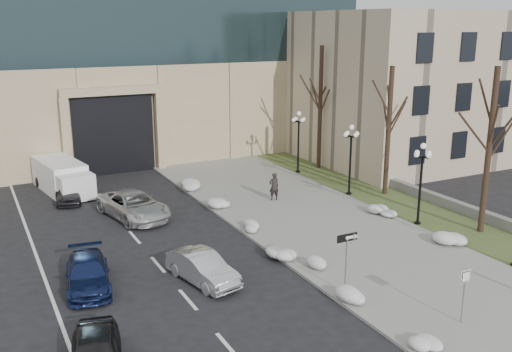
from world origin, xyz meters
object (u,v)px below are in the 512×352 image
Objects in this scene: car_d at (133,205)px; car_b at (202,268)px; car_c at (88,274)px; one_way_sign at (350,244)px; box_truck at (63,177)px; keep_sign at (465,285)px; car_e at (68,192)px; lamppost_d at (299,134)px; lamppost_b at (421,173)px; lamppost_c at (351,150)px; pedestrian at (274,186)px.

car_b is at bearing -99.85° from car_d.
car_c is (-4.60, 1.78, -0.03)m from car_b.
one_way_sign is at bearing -21.69° from car_c.
box_truck is 3.00× the size of keep_sign.
box_truck is at bearing 97.58° from car_e.
car_e is (-3.18, 14.89, -0.03)m from car_b.
keep_sign is 0.48× the size of lamppost_d.
car_e is at bearing 107.94° from car_d.
car_c is 15.63m from box_truck.
box_truck is at bearing 111.72° from keep_sign.
lamppost_d is (8.60, 18.16, 0.80)m from one_way_sign.
lamppost_b is (8.60, 5.16, 0.80)m from one_way_sign.
car_b reaches higher than car_e.
car_d is 14.29m from lamppost_c.
lamppost_d is (6.33, 22.21, 1.41)m from keep_sign.
pedestrian reaches higher than car_e.
lamppost_d reaches higher than one_way_sign.
car_e is 2.48m from box_truck.
pedestrian is at bearing -18.52° from car_d.
lamppost_c is (16.79, -7.18, 2.44)m from car_e.
one_way_sign reaches higher than car_c.
car_d is 1.48× the size of car_e.
one_way_sign is at bearing 118.71° from keep_sign.
car_c is 11.31m from one_way_sign.
car_d is 3.10× the size of pedestrian.
lamppost_b is at bearing -90.00° from lamppost_d.
box_truck is 1.43× the size of lamppost_d.
box_truck reaches higher than car_c.
lamppost_b and lamppost_d have the same top height.
car_d is (-0.33, 9.88, 0.10)m from car_b.
keep_sign is at bearing -30.35° from car_c.
lamppost_b reaches higher than one_way_sign.
lamppost_d is (13.94, 4.33, 2.30)m from car_d.
car_e is 21.80m from lamppost_b.
lamppost_c is at bearing 16.68° from car_b.
car_e is at bearing 140.83° from lamppost_b.
car_b is at bearing -133.77° from lamppost_d.
lamppost_b is 1.00× the size of lamppost_d.
car_e is 18.43m from lamppost_c.
pedestrian is 0.38× the size of lamppost_c.
lamppost_d is (18.21, 12.42, 2.43)m from car_c.
car_e is 25.19m from keep_sign.
box_truck is (0.09, 2.45, 0.37)m from car_e.
lamppost_c is at bearing -20.61° from car_d.
one_way_sign is (8.11, -21.29, 1.27)m from box_truck.
car_d is 2.45× the size of keep_sign.
lamppost_b is at bearing -90.00° from lamppost_c.
keep_sign is at bearing 92.72° from pedestrian.
one_way_sign is 20.10m from lamppost_d.
pedestrian is 0.79× the size of keep_sign.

